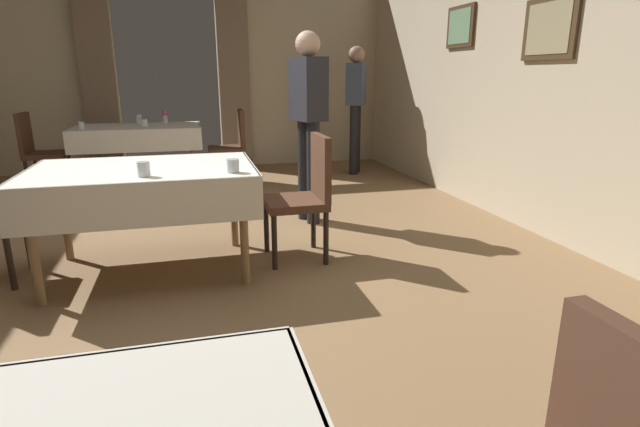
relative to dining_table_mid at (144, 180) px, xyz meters
name	(u,v)px	position (x,y,z in m)	size (l,w,h in m)	color
ground	(164,272)	(0.08, -0.05, -0.66)	(10.08, 10.08, 0.00)	olive
wall_right	(572,55)	(3.28, -0.05, 0.84)	(0.16, 8.40, 3.00)	beige
wall_back	(167,63)	(0.08, 4.13, 0.85)	(6.40, 0.27, 3.00)	beige
dining_table_mid	(144,180)	(0.00, 0.00, 0.00)	(1.48, 1.02, 0.75)	olive
dining_table_far	(138,133)	(-0.29, 2.94, 0.00)	(1.49, 0.91, 0.75)	olive
chair_mid_right	(305,191)	(1.12, -0.01, -0.15)	(0.44, 0.44, 0.93)	black
chair_far_left	(38,148)	(-1.42, 2.94, -0.15)	(0.44, 0.44, 0.93)	black
chair_far_right	(233,143)	(0.84, 2.85, -0.15)	(0.45, 0.44, 0.93)	black
glass_mid_a	(144,169)	(0.04, -0.34, 0.14)	(0.08, 0.08, 0.09)	silver
glass_mid_b	(233,166)	(0.57, -0.34, 0.13)	(0.08, 0.08, 0.09)	silver
flower_vase_far	(165,116)	(0.03, 3.14, 0.18)	(0.07, 0.07, 0.17)	silver
glass_far_b	(144,123)	(-0.20, 2.83, 0.13)	(0.08, 0.08, 0.09)	silver
glass_far_c	(139,119)	(-0.29, 3.16, 0.15)	(0.07, 0.07, 0.12)	silver
glass_far_d	(81,125)	(-0.88, 2.69, 0.13)	(0.07, 0.07, 0.08)	silver
person_waiter_by_doorway	(356,99)	(2.55, 3.06, 0.36)	(0.37, 0.42, 1.72)	black
person_diner_standing_aside	(308,112)	(1.37, 0.92, 0.36)	(0.30, 0.40, 1.72)	black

